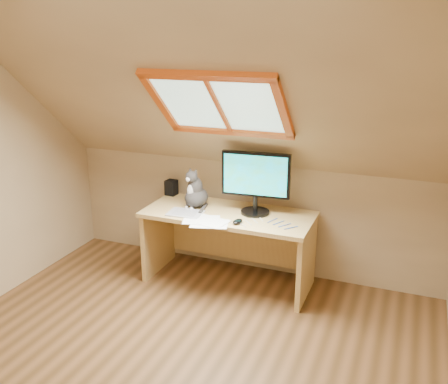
% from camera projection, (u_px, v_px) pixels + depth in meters
% --- Properties ---
extents(ground, '(3.50, 3.50, 0.00)m').
position_uv_depth(ground, '(159.00, 379.00, 3.21)').
color(ground, brown).
rests_on(ground, ground).
extents(room_shell, '(3.52, 3.52, 2.41)m').
position_uv_depth(room_shell, '(140.00, 168.00, 2.68)').
color(room_shell, tan).
rests_on(room_shell, ground).
extents(desk, '(1.44, 0.63, 0.66)m').
position_uv_depth(desk, '(231.00, 232.00, 4.37)').
color(desk, tan).
rests_on(desk, ground).
extents(monitor, '(0.58, 0.24, 0.53)m').
position_uv_depth(monitor, '(256.00, 179.00, 4.13)').
color(monitor, black).
rests_on(monitor, desk).
extents(cat, '(0.26, 0.29, 0.37)m').
position_uv_depth(cat, '(196.00, 193.00, 4.34)').
color(cat, '#3D3836').
rests_on(cat, desk).
extents(desk_speaker, '(0.11, 0.11, 0.14)m').
position_uv_depth(desk_speaker, '(171.00, 187.00, 4.68)').
color(desk_speaker, black).
rests_on(desk_speaker, desk).
extents(graphics_tablet, '(0.30, 0.23, 0.01)m').
position_uv_depth(graphics_tablet, '(185.00, 213.00, 4.21)').
color(graphics_tablet, '#B2B2B7').
rests_on(graphics_tablet, desk).
extents(mouse, '(0.08, 0.12, 0.03)m').
position_uv_depth(mouse, '(238.00, 222.00, 4.00)').
color(mouse, black).
rests_on(mouse, desk).
extents(papers, '(0.35, 0.30, 0.01)m').
position_uv_depth(papers, '(207.00, 221.00, 4.04)').
color(papers, white).
rests_on(papers, desk).
extents(cables, '(0.51, 0.26, 0.01)m').
position_uv_depth(cables, '(270.00, 223.00, 4.00)').
color(cables, silver).
rests_on(cables, desk).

